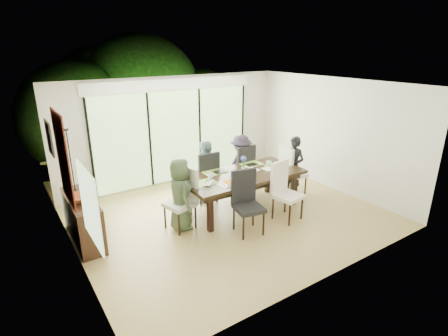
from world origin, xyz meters
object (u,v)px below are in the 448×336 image
chair_right_end (294,170)px  person_far_right (241,164)px  vase (243,170)px  person_left_end (180,194)px  chair_left_end (180,200)px  bowl (81,198)px  table_top (243,175)px  chair_far_left (204,176)px  sideboard (83,220)px  cup_a (211,176)px  cup_c (269,163)px  person_far_left (205,172)px  cup_b (251,172)px  chair_far_right (240,168)px  person_right_end (293,166)px  laptop (211,183)px  chair_near_left (249,203)px  chair_near_right (288,192)px

chair_right_end → person_far_right: size_ratio=0.85×
vase → person_left_end: bearing=-178.1°
chair_left_end → bowl: (-1.66, 0.47, 0.28)m
table_top → chair_far_left: chair_far_left is taller
table_top → sideboard: sideboard is taller
cup_a → sideboard: bearing=170.4°
chair_left_end → cup_c: 2.32m
chair_right_end → person_far_left: size_ratio=0.85×
chair_left_end → person_left_end: size_ratio=0.85×
cup_a → cup_b: (0.85, -0.25, -0.00)m
chair_left_end → person_far_left: (1.05, 0.83, 0.10)m
chair_far_left → cup_a: 0.79m
chair_far_right → vase: chair_far_right is taller
chair_far_left → person_right_end: 2.11m
chair_right_end → cup_c: bearing=89.5°
chair_left_end → person_far_right: person_far_right is taller
table_top → person_right_end: size_ratio=1.86×
cup_a → bowl: size_ratio=0.31×
laptop → bowl: bowl is taller
person_far_right → sideboard: person_far_right is taller
chair_far_right → laptop: bearing=34.6°
bowl → table_top: bearing=-8.4°
sideboard → person_left_end: bearing=-18.6°
chair_right_end → bowl: bearing=92.0°
person_far_right → vase: 0.94m
laptop → chair_left_end: bearing=127.4°
person_left_end → cup_a: size_ratio=10.40×
chair_near_left → cup_b: size_ratio=11.00×
person_right_end → person_far_left: size_ratio=1.00×
person_far_right → chair_near_left: bearing=57.7°
chair_far_right → laptop: size_ratio=3.33×
chair_near_left → person_far_left: size_ratio=0.85×
cup_c → chair_near_left: bearing=-143.3°
chair_left_end → chair_near_right: bearing=53.1°
chair_far_left → table_top: bearing=120.8°
person_far_right → bowl: size_ratio=3.22×
chair_near_left → chair_near_right: size_ratio=1.00×
chair_near_right → person_right_end: 1.31m
person_right_end → laptop: size_ratio=3.91×
chair_right_end → person_far_right: person_far_right is taller
chair_right_end → chair_near_right: same height
cup_b → vase: bearing=123.7°
chair_far_left → person_right_end: (1.93, -0.85, 0.10)m
table_top → person_far_right: person_far_right is taller
chair_left_end → bowl: 1.75m
bowl → chair_near_right: bearing=-20.0°
chair_right_end → cup_b: (-1.35, -0.10, 0.27)m
chair_left_end → person_far_right: (2.05, 0.83, 0.10)m
table_top → bowl: 3.20m
bowl → cup_b: bearing=-9.7°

